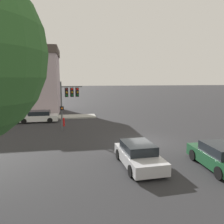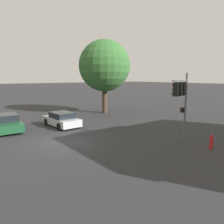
% 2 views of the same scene
% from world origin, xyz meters
% --- Properties ---
extents(ground_plane, '(300.00, 300.00, 0.00)m').
position_xyz_m(ground_plane, '(0.00, 0.00, 0.00)').
color(ground_plane, '#28282B').
extents(rowhouse_backdrop, '(7.79, 12.32, 9.63)m').
position_xyz_m(rowhouse_backdrop, '(18.00, 13.66, 4.79)').
color(rowhouse_backdrop, '#B29EA8').
rests_on(rowhouse_backdrop, ground_plane).
extents(traffic_signal, '(0.85, 2.23, 4.82)m').
position_xyz_m(traffic_signal, '(5.24, 6.15, 3.41)').
color(traffic_signal, '#515456').
rests_on(traffic_signal, ground_plane).
extents(crossing_car_0, '(4.43, 2.12, 1.43)m').
position_xyz_m(crossing_car_0, '(-5.98, -2.29, 0.68)').
color(crossing_car_0, '#194728').
rests_on(crossing_car_0, ground_plane).
extents(crossing_car_1, '(4.35, 2.15, 1.34)m').
position_xyz_m(crossing_car_1, '(-4.71, 2.13, 0.64)').
color(crossing_car_1, '#B7B7BC').
rests_on(crossing_car_1, ground_plane).
extents(parked_car_0, '(2.06, 4.63, 1.32)m').
position_xyz_m(parked_car_0, '(10.24, 9.86, 0.63)').
color(parked_car_0, silver).
rests_on(parked_car_0, ground_plane).
extents(fire_hydrant, '(0.22, 0.22, 0.92)m').
position_xyz_m(fire_hydrant, '(7.22, 6.81, 0.49)').
color(fire_hydrant, red).
rests_on(fire_hydrant, ground_plane).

